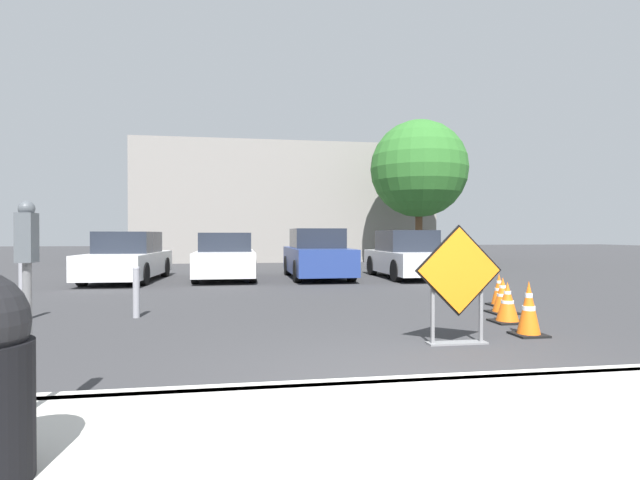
% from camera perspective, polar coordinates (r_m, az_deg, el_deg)
% --- Properties ---
extents(ground_plane, '(96.00, 96.00, 0.00)m').
position_cam_1_polar(ground_plane, '(14.26, -2.72, -4.91)').
color(ground_plane, '#333335').
extents(sidewalk_strip, '(23.75, 2.90, 0.14)m').
position_cam_1_polar(sidewalk_strip, '(3.38, 22.14, -22.27)').
color(sidewalk_strip, beige).
rests_on(sidewalk_strip, ground_plane).
extents(curb_lip, '(23.75, 0.20, 0.14)m').
position_cam_1_polar(curb_lip, '(4.60, 12.30, -15.93)').
color(curb_lip, beige).
rests_on(curb_lip, ground_plane).
extents(road_closed_sign, '(1.14, 0.20, 1.50)m').
position_cam_1_polar(road_closed_sign, '(6.50, 15.55, -4.42)').
color(road_closed_sign, black).
rests_on(road_closed_sign, ground_plane).
extents(traffic_cone_nearest, '(0.42, 0.42, 0.75)m').
position_cam_1_polar(traffic_cone_nearest, '(7.42, 22.75, -7.28)').
color(traffic_cone_nearest, black).
rests_on(traffic_cone_nearest, ground_plane).
extents(traffic_cone_second, '(0.47, 0.47, 0.64)m').
position_cam_1_polar(traffic_cone_second, '(8.39, 20.63, -6.74)').
color(traffic_cone_second, black).
rests_on(traffic_cone_second, ground_plane).
extents(traffic_cone_third, '(0.47, 0.47, 0.63)m').
position_cam_1_polar(traffic_cone_third, '(9.34, 20.15, -6.00)').
color(traffic_cone_third, black).
rests_on(traffic_cone_third, ground_plane).
extents(traffic_cone_fourth, '(0.39, 0.39, 0.62)m').
position_cam_1_polar(traffic_cone_fourth, '(10.32, 19.77, -5.39)').
color(traffic_cone_fourth, black).
rests_on(traffic_cone_fourth, ground_plane).
extents(parked_car_nearest, '(1.98, 4.64, 1.46)m').
position_cam_1_polar(parked_car_nearest, '(15.87, -21.09, -1.98)').
color(parked_car_nearest, white).
rests_on(parked_car_nearest, ground_plane).
extents(parked_car_second, '(1.80, 4.16, 1.43)m').
position_cam_1_polar(parked_car_second, '(15.67, -10.75, -1.99)').
color(parked_car_second, silver).
rests_on(parked_car_second, ground_plane).
extents(parked_car_third, '(1.81, 4.28, 1.56)m').
position_cam_1_polar(parked_car_third, '(15.73, -0.33, -1.78)').
color(parked_car_third, navy).
rests_on(parked_car_third, ground_plane).
extents(parked_car_fourth, '(1.84, 4.09, 1.51)m').
position_cam_1_polar(parked_car_fourth, '(16.10, 9.93, -1.84)').
color(parked_car_fourth, silver).
rests_on(parked_car_fourth, ground_plane).
extents(bollard_nearest, '(0.12, 0.12, 0.87)m').
position_cam_1_polar(bollard_nearest, '(8.83, -20.26, -5.38)').
color(bollard_nearest, gray).
rests_on(bollard_nearest, ground_plane).
extents(bollard_second, '(0.12, 0.12, 1.08)m').
position_cam_1_polar(bollard_second, '(9.31, -30.87, -4.47)').
color(bollard_second, gray).
rests_on(bollard_second, ground_plane).
extents(parking_meter, '(0.11, 0.15, 1.48)m').
position_cam_1_polar(parking_meter, '(4.06, -30.49, -2.83)').
color(parking_meter, '#59595B').
rests_on(parking_meter, sidewalk_strip).
extents(building_facade_backdrop, '(15.10, 5.00, 6.00)m').
position_cam_1_polar(building_facade_backdrop, '(26.92, -4.01, 4.09)').
color(building_facade_backdrop, gray).
rests_on(building_facade_backdrop, ground_plane).
extents(street_tree_behind_lot, '(4.31, 4.31, 6.46)m').
position_cam_1_polar(street_tree_behind_lot, '(22.82, 11.25, 7.96)').
color(street_tree_behind_lot, '#513823').
rests_on(street_tree_behind_lot, ground_plane).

